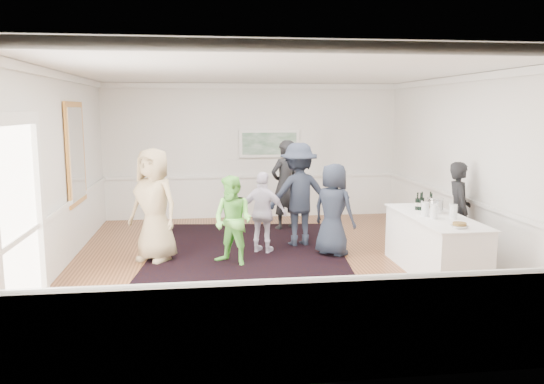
{
  "coord_description": "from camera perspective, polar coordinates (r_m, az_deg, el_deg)",
  "views": [
    {
      "loc": [
        -1.16,
        -8.63,
        2.59
      ],
      "look_at": [
        -0.02,
        0.2,
        1.2
      ],
      "focal_mm": 35.0,
      "sensor_mm": 36.0,
      "label": 1
    }
  ],
  "objects": [
    {
      "name": "wall_left",
      "position": [
        8.99,
        -22.4,
        1.9
      ],
      "size": [
        0.02,
        8.0,
        3.2
      ],
      "primitive_type": "cube",
      "color": "white",
      "rests_on": "floor"
    },
    {
      "name": "bartender",
      "position": [
        9.74,
        19.4,
        -1.91
      ],
      "size": [
        0.52,
        0.69,
        1.7
      ],
      "primitive_type": "imported",
      "rotation": [
        0.0,
        0.0,
        1.38
      ],
      "color": "black",
      "rests_on": "floor"
    },
    {
      "name": "mirror",
      "position": [
        10.22,
        -20.34,
        3.91
      ],
      "size": [
        0.05,
        1.25,
        1.85
      ],
      "color": "gold",
      "rests_on": "wall_left"
    },
    {
      "name": "floor",
      "position": [
        9.08,
        0.3,
        -7.67
      ],
      "size": [
        8.0,
        8.0,
        0.0
      ],
      "primitive_type": "plane",
      "color": "brown",
      "rests_on": "ground"
    },
    {
      "name": "juice_pitchers",
      "position": [
        8.55,
        17.37,
        -1.9
      ],
      "size": [
        0.46,
        0.36,
        0.24
      ],
      "color": "#5CA43A",
      "rests_on": "serving_table"
    },
    {
      "name": "ceiling",
      "position": [
        8.73,
        0.31,
        12.9
      ],
      "size": [
        7.0,
        8.0,
        0.02
      ],
      "primitive_type": "cube",
      "color": "white",
      "rests_on": "wall_back"
    },
    {
      "name": "guest_lilac",
      "position": [
        9.56,
        -0.93,
        -2.25
      ],
      "size": [
        0.94,
        0.72,
        1.48
      ],
      "primitive_type": "imported",
      "rotation": [
        0.0,
        0.0,
        2.67
      ],
      "color": "silver",
      "rests_on": "floor"
    },
    {
      "name": "guest_dark_a",
      "position": [
        10.07,
        2.88,
        -0.29
      ],
      "size": [
        1.38,
        0.94,
        1.97
      ],
      "primitive_type": "imported",
      "rotation": [
        0.0,
        0.0,
        3.31
      ],
      "color": "#1E2533",
      "rests_on": "floor"
    },
    {
      "name": "ice_bucket",
      "position": [
        8.97,
        17.15,
        -1.43
      ],
      "size": [
        0.26,
        0.26,
        0.25
      ],
      "primitive_type": "cylinder",
      "color": "silver",
      "rests_on": "serving_table"
    },
    {
      "name": "wall_front",
      "position": [
        4.87,
        6.61,
        -2.88
      ],
      "size": [
        7.0,
        0.02,
        3.2
      ],
      "primitive_type": "cube",
      "color": "white",
      "rests_on": "floor"
    },
    {
      "name": "doorway",
      "position": [
        7.2,
        -25.74,
        -1.37
      ],
      "size": [
        0.1,
        1.78,
        2.56
      ],
      "color": "white",
      "rests_on": "wall_left"
    },
    {
      "name": "guest_green",
      "position": [
        8.86,
        -4.22,
        -3.1
      ],
      "size": [
        0.93,
        0.9,
        1.5
      ],
      "primitive_type": "imported",
      "rotation": [
        0.0,
        0.0,
        -0.67
      ],
      "color": "#73D856",
      "rests_on": "floor"
    },
    {
      "name": "wine_bottles",
      "position": [
        9.18,
        16.07,
        -0.9
      ],
      "size": [
        0.32,
        0.25,
        0.31
      ],
      "color": "black",
      "rests_on": "serving_table"
    },
    {
      "name": "wall_back",
      "position": [
        12.72,
        -2.11,
        4.42
      ],
      "size": [
        7.0,
        0.02,
        3.2
      ],
      "primitive_type": "cube",
      "color": "white",
      "rests_on": "floor"
    },
    {
      "name": "landscape_painting",
      "position": [
        12.7,
        -0.29,
        5.23
      ],
      "size": [
        1.44,
        0.06,
        0.66
      ],
      "color": "white",
      "rests_on": "wall_back"
    },
    {
      "name": "guest_tan",
      "position": [
        9.26,
        -12.58,
        -1.38
      ],
      "size": [
        1.13,
        1.06,
        1.95
      ],
      "primitive_type": "imported",
      "rotation": [
        0.0,
        0.0,
        -0.62
      ],
      "color": "tan",
      "rests_on": "floor"
    },
    {
      "name": "area_rug",
      "position": [
        9.84,
        -2.6,
        -6.32
      ],
      "size": [
        3.91,
        4.86,
        0.02
      ],
      "primitive_type": "cube",
      "rotation": [
        0.0,
        0.0,
        -0.11
      ],
      "color": "black",
      "rests_on": "floor"
    },
    {
      "name": "guest_navy",
      "position": [
        9.46,
        6.63,
        -1.91
      ],
      "size": [
        0.94,
        0.94,
        1.65
      ],
      "primitive_type": "imported",
      "rotation": [
        0.0,
        0.0,
        2.34
      ],
      "color": "#1E2533",
      "rests_on": "floor"
    },
    {
      "name": "serving_table",
      "position": [
        8.83,
        17.05,
        -5.4
      ],
      "size": [
        0.87,
        2.29,
        0.93
      ],
      "color": "white",
      "rests_on": "floor"
    },
    {
      "name": "wainscoting",
      "position": [
        8.95,
        0.3,
        -4.61
      ],
      "size": [
        7.0,
        8.0,
        1.0
      ],
      "primitive_type": null,
      "color": "white",
      "rests_on": "floor"
    },
    {
      "name": "wall_right",
      "position": [
        9.86,
        20.93,
        2.54
      ],
      "size": [
        0.02,
        8.0,
        3.2
      ],
      "primitive_type": "cube",
      "color": "white",
      "rests_on": "floor"
    },
    {
      "name": "guest_dark_b",
      "position": [
        11.45,
        1.42,
        0.76
      ],
      "size": [
        0.84,
        0.74,
        1.94
      ],
      "primitive_type": "imported",
      "rotation": [
        0.0,
        0.0,
        3.64
      ],
      "color": "black",
      "rests_on": "floor"
    },
    {
      "name": "nut_bowl",
      "position": [
        7.95,
        19.52,
        -3.41
      ],
      "size": [
        0.23,
        0.23,
        0.08
      ],
      "color": "white",
      "rests_on": "serving_table"
    }
  ]
}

